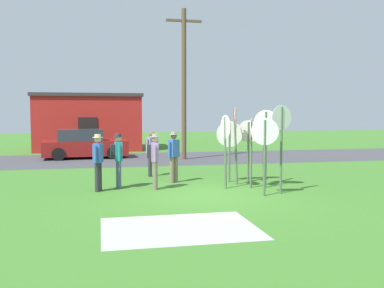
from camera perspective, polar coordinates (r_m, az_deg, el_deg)
ground_plane at (r=12.58m, az=1.07°, el=-6.79°), size 80.00×80.00×0.00m
street_asphalt at (r=22.51m, az=-4.81°, el=-1.92°), size 60.00×6.40×0.01m
concrete_path at (r=9.14m, az=-1.63°, el=-11.00°), size 3.20×2.40×0.01m
building_background at (r=28.65m, az=-13.43°, el=2.85°), size 6.62×4.80×3.54m
utility_pole at (r=22.08m, az=-1.07°, el=8.25°), size 1.80×0.24×7.56m
parked_car_on_street at (r=23.32m, az=-14.00°, el=-0.13°), size 4.41×2.23×1.51m
stop_sign_leaning_left at (r=13.88m, az=9.70°, el=1.25°), size 0.65×0.46×2.47m
stop_sign_center_cluster at (r=14.89m, az=4.95°, el=0.49°), size 0.88×0.18×2.10m
stop_sign_rear_left at (r=12.94m, az=11.68°, el=1.38°), size 0.71×0.25×2.61m
stop_sign_nearest at (r=15.08m, az=7.44°, el=0.57°), size 0.73×0.27×2.13m
stop_sign_low_front at (r=14.52m, az=9.49°, el=0.89°), size 0.53×0.52×2.31m
stop_sign_tallest at (r=13.57m, az=4.42°, el=0.71°), size 0.13×0.73×2.31m
stop_sign_rear_right at (r=12.51m, az=9.54°, el=0.19°), size 0.75×0.26×2.24m
stop_sign_leaning_right at (r=14.41m, az=5.77°, el=1.55°), size 0.31×0.66×2.57m
stop_sign_far_back at (r=13.78m, az=7.78°, el=0.54°), size 0.36×0.81×2.22m
person_in_blue at (r=13.84m, az=-9.74°, el=-1.62°), size 0.41×0.57×1.74m
person_with_sunhat at (r=13.48m, az=-4.97°, el=-1.73°), size 0.42×0.56×1.74m
person_in_teal at (r=14.78m, az=-2.41°, el=-1.30°), size 0.46×0.40×1.74m
person_in_dark_shirt at (r=16.28m, az=-5.31°, el=-0.81°), size 0.50×0.46×1.69m
person_on_left at (r=13.42m, az=-12.25°, el=-1.94°), size 0.33×0.54×1.74m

